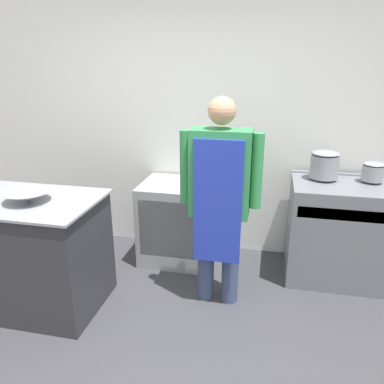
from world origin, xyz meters
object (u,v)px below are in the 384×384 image
stock_pot (325,164)px  sauce_pot (373,171)px  mixing_bowl (28,196)px  person_cook (220,193)px  fridge_unit (176,221)px  stove (343,232)px

stock_pot → sauce_pot: 0.42m
mixing_bowl → person_cook: bearing=15.7°
sauce_pot → person_cook: bearing=-150.6°
fridge_unit → stove: bearing=-1.2°
stove → mixing_bowl: size_ratio=2.74×
person_cook → stock_pot: bearing=39.9°
fridge_unit → sauce_pot: size_ratio=4.42×
sauce_pot → stove: bearing=-150.3°
stove → stock_pot: 0.66m
stove → person_cook: 1.34m
stove → person_cook: bearing=-150.7°
stove → stock_pot: size_ratio=3.91×
person_cook → mixing_bowl: person_cook is taller
mixing_bowl → sauce_pot: 2.92m
stove → mixing_bowl: 2.74m
fridge_unit → stock_pot: stock_pot is taller
person_cook → mixing_bowl: size_ratio=4.80×
fridge_unit → mixing_bowl: 1.48m
person_cook → mixing_bowl: bearing=-164.3°
stove → fridge_unit: 1.61m
stove → sauce_pot: sauce_pot is taller
stove → stock_pot: stock_pot is taller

